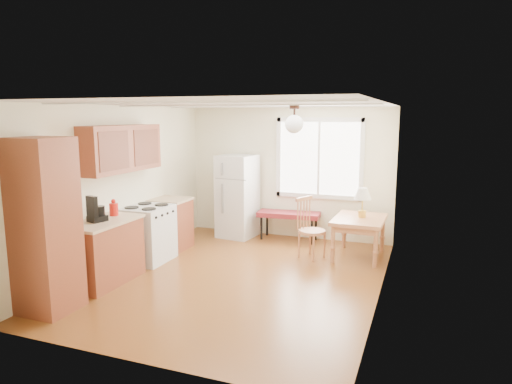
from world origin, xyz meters
The scene contains 11 objects.
room_shell centered at (0.00, 0.00, 1.25)m, with size 4.60×5.60×2.62m.
kitchen_run centered at (-1.72, -0.63, 0.84)m, with size 0.65×3.40×2.20m.
window_unit centered at (0.60, 2.47, 1.55)m, with size 1.64×0.05×1.51m.
pendant_light centered at (0.70, 0.40, 2.24)m, with size 0.26×0.26×0.40m.
refrigerator centered at (-0.91, 2.12, 0.80)m, with size 0.73×0.73×1.59m.
bench centered at (0.10, 2.22, 0.48)m, with size 1.20×0.53×0.54m.
dining_table centered at (1.50, 1.60, 0.57)m, with size 0.83×1.09×0.67m.
chair centered at (0.69, 1.33, 0.57)m, with size 0.49×0.49×1.00m.
table_lamp centered at (1.53, 1.67, 1.03)m, with size 0.28×0.28×0.49m.
coffee_maker centered at (-1.72, -0.94, 1.04)m, with size 0.24×0.28×0.37m.
kettle centered at (-1.75, -0.53, 1.00)m, with size 0.13×0.13×0.25m.
Camera 1 is at (2.49, -5.89, 2.35)m, focal length 32.00 mm.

